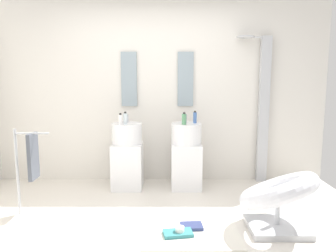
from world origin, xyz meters
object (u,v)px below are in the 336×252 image
(pedestal_sink_right, at_px, (186,156))
(pedestal_sink_left, at_px, (127,156))
(coffee_mug, at_px, (180,231))
(magazine_navy, at_px, (192,226))
(soap_bottle_blue, at_px, (195,117))
(shower_column, at_px, (263,107))
(soap_bottle_white, at_px, (121,119))
(soap_bottle_green, at_px, (184,119))
(lounge_chair, at_px, (278,196))
(towel_rack, at_px, (31,158))
(magazine_teal, at_px, (178,233))
(soap_bottle_clear, at_px, (125,118))

(pedestal_sink_right, bearing_deg, pedestal_sink_left, 180.00)
(pedestal_sink_left, distance_m, coffee_mug, 1.57)
(pedestal_sink_left, bearing_deg, magazine_navy, -57.57)
(pedestal_sink_right, distance_m, soap_bottle_blue, 0.53)
(pedestal_sink_right, height_order, shower_column, shower_column)
(soap_bottle_blue, xyz_separation_m, soap_bottle_white, (-0.97, -0.15, -0.01))
(pedestal_sink_right, relative_size, soap_bottle_green, 6.22)
(lounge_chair, distance_m, magazine_navy, 0.90)
(shower_column, xyz_separation_m, magazine_navy, (-1.10, -1.53, -1.05))
(magazine_navy, relative_size, soap_bottle_green, 1.36)
(shower_column, distance_m, towel_rack, 3.08)
(pedestal_sink_left, bearing_deg, soap_bottle_blue, 1.54)
(magazine_teal, relative_size, soap_bottle_green, 1.73)
(magazine_teal, bearing_deg, towel_rack, 152.72)
(towel_rack, xyz_separation_m, soap_bottle_blue, (1.83, 0.90, 0.33))
(pedestal_sink_right, bearing_deg, coffee_mug, -95.57)
(magazine_navy, relative_size, soap_bottle_blue, 1.33)
(lounge_chair, height_order, soap_bottle_clear, soap_bottle_clear)
(magazine_teal, xyz_separation_m, soap_bottle_clear, (-0.65, 1.28, 0.94))
(towel_rack, bearing_deg, magazine_teal, -17.79)
(shower_column, xyz_separation_m, soap_bottle_white, (-1.94, -0.43, -0.13))
(shower_column, xyz_separation_m, magazine_teal, (-1.24, -1.68, -1.05))
(lounge_chair, xyz_separation_m, soap_bottle_clear, (-1.62, 1.15, 0.61))
(coffee_mug, relative_size, soap_bottle_blue, 0.53)
(pedestal_sink_left, bearing_deg, soap_bottle_green, -9.49)
(magazine_navy, xyz_separation_m, soap_bottle_blue, (0.12, 1.25, 0.94))
(lounge_chair, bearing_deg, pedestal_sink_right, 123.47)
(pedestal_sink_right, distance_m, lounge_chair, 1.50)
(lounge_chair, relative_size, coffee_mug, 12.75)
(pedestal_sink_right, distance_m, towel_rack, 1.94)
(towel_rack, bearing_deg, soap_bottle_clear, 40.26)
(lounge_chair, height_order, soap_bottle_green, soap_bottle_green)
(soap_bottle_blue, bearing_deg, shower_column, 15.79)
(coffee_mug, distance_m, soap_bottle_white, 1.70)
(pedestal_sink_left, relative_size, soap_bottle_clear, 6.00)
(magazine_teal, bearing_deg, pedestal_sink_right, 74.25)
(magazine_navy, bearing_deg, magazine_teal, -137.16)
(magazine_teal, height_order, soap_bottle_green, soap_bottle_green)
(pedestal_sink_right, height_order, soap_bottle_white, soap_bottle_white)
(pedestal_sink_right, xyz_separation_m, soap_bottle_clear, (-0.80, -0.09, 0.52))
(soap_bottle_clear, bearing_deg, coffee_mug, -62.53)
(soap_bottle_clear, bearing_deg, pedestal_sink_right, 6.71)
(lounge_chair, height_order, towel_rack, towel_rack)
(soap_bottle_blue, bearing_deg, pedestal_sink_left, -178.46)
(coffee_mug, bearing_deg, magazine_teal, -165.46)
(soap_bottle_blue, bearing_deg, soap_bottle_white, -171.05)
(pedestal_sink_left, height_order, lounge_chair, pedestal_sink_left)
(coffee_mug, distance_m, soap_bottle_blue, 1.69)
(towel_rack, bearing_deg, coffee_mug, -17.46)
(lounge_chair, bearing_deg, soap_bottle_clear, 144.62)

